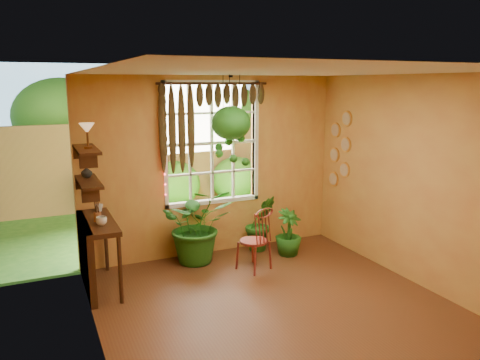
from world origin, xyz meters
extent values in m
plane|color=#552E18|center=(0.00, 0.00, 0.00)|extent=(4.50, 4.50, 0.00)
plane|color=white|center=(0.00, 0.00, 2.70)|extent=(4.50, 4.50, 0.00)
plane|color=gold|center=(0.00, 2.25, 1.35)|extent=(4.00, 0.00, 4.00)
plane|color=gold|center=(-2.00, 0.00, 1.35)|extent=(0.00, 4.50, 4.50)
plane|color=gold|center=(2.00, 0.00, 1.35)|extent=(0.00, 4.50, 4.50)
cube|color=white|center=(0.00, 2.28, 1.70)|extent=(1.52, 0.10, 1.86)
cube|color=white|center=(0.00, 2.31, 1.70)|extent=(1.38, 0.01, 1.78)
cylinder|color=#3E1D10|center=(0.00, 2.17, 2.58)|extent=(1.70, 0.04, 0.04)
cube|color=#3E1D10|center=(-1.80, 1.60, 0.87)|extent=(0.40, 1.20, 0.06)
cube|color=#3E1D10|center=(-1.96, 1.60, 0.45)|extent=(0.08, 1.18, 0.90)
cylinder|color=#3E1D10|center=(-1.64, 1.05, 0.43)|extent=(0.05, 0.05, 0.86)
cylinder|color=#3E1D10|center=(-1.64, 2.15, 0.43)|extent=(0.05, 0.05, 0.86)
cube|color=#3E1D10|center=(-1.88, 1.60, 1.40)|extent=(0.25, 0.90, 0.04)
cube|color=#3E1D10|center=(-1.88, 1.60, 1.80)|extent=(0.25, 0.90, 0.04)
cube|color=#225C1A|center=(0.00, 7.25, -0.02)|extent=(14.00, 10.00, 0.04)
cube|color=olive|center=(0.00, 5.45, 0.90)|extent=(12.00, 0.10, 1.80)
plane|color=#92C9F5|center=(0.00, 9.05, 1.55)|extent=(12.00, 0.00, 12.00)
cylinder|color=maroon|center=(0.26, 1.35, 0.41)|extent=(0.52, 0.52, 0.04)
torus|color=maroon|center=(0.33, 1.19, 0.86)|extent=(0.35, 0.18, 0.37)
imported|color=#195516|center=(-0.36, 1.94, 0.57)|extent=(1.17, 1.07, 1.14)
imported|color=#195516|center=(0.70, 2.01, 0.44)|extent=(0.51, 0.42, 0.88)
imported|color=#195516|center=(0.99, 1.64, 0.35)|extent=(0.50, 0.50, 0.71)
ellipsoid|color=black|center=(0.15, 1.89, 1.94)|extent=(0.34, 0.34, 0.20)
ellipsoid|color=#195516|center=(0.15, 1.89, 2.03)|extent=(0.57, 0.57, 0.48)
imported|color=silver|center=(-1.78, 1.37, 0.95)|extent=(0.16, 0.16, 0.10)
imported|color=beige|center=(-1.72, 2.02, 0.95)|extent=(0.13, 0.13, 0.10)
cylinder|color=#9A552C|center=(-1.80, 1.56, 0.96)|extent=(0.09, 0.09, 0.11)
imported|color=#B2AD99|center=(-1.87, 1.81, 1.49)|extent=(0.17, 0.17, 0.14)
cylinder|color=#563118|center=(-1.86, 1.53, 1.83)|extent=(0.10, 0.10, 0.03)
cylinder|color=#563118|center=(-1.86, 1.53, 1.93)|extent=(0.02, 0.02, 0.18)
cone|color=slate|center=(-1.86, 1.53, 2.06)|extent=(0.18, 0.18, 0.12)
camera|label=1|loc=(-2.47, -4.27, 2.58)|focal=35.00mm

